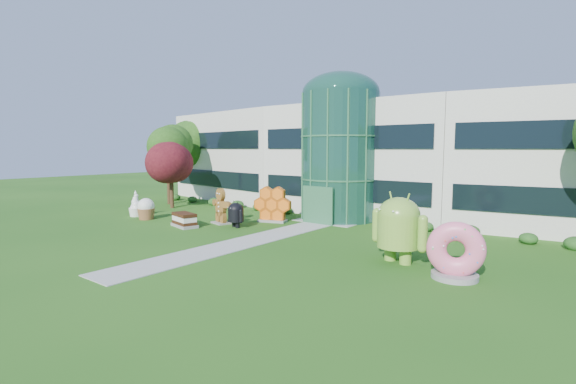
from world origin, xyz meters
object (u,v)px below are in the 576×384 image
Objects in this scene: gingerbread at (221,206)px; android_black at (236,213)px; android_green at (399,224)px; donut at (456,250)px.

android_black is at bearing 4.56° from gingerbread.
gingerbread is at bearing -173.53° from android_black.
android_green is at bearing 7.84° from gingerbread.
gingerbread is (-14.68, 1.89, -0.56)m from android_green.
android_green is 3.22m from donut.
android_black is at bearing -171.80° from android_green.
donut is (3.00, -0.96, -0.63)m from android_green.
android_green is 1.84× the size of android_black.
gingerbread is at bearing -172.30° from android_green.
android_black is 1.98m from gingerbread.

